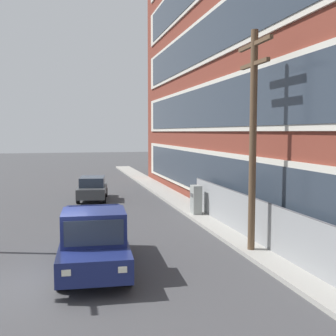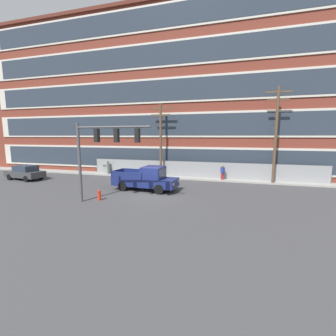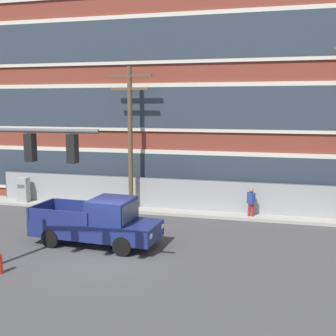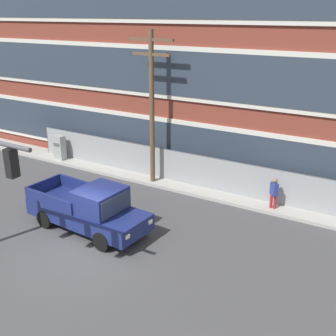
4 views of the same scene
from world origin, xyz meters
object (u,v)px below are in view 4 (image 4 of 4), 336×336
at_px(utility_pole_near_corner, 152,102).
at_px(electrical_cabinet, 60,149).
at_px(pickup_truck_navy, 90,210).
at_px(pedestrian_near_cabinet, 274,192).

xyz_separation_m(utility_pole_near_corner, electrical_cabinet, (-6.99, 0.09, -3.69)).
xyz_separation_m(pickup_truck_navy, utility_pole_near_corner, (-0.54, 5.78, 3.55)).
distance_m(pickup_truck_navy, electrical_cabinet, 9.55).
height_order(pickup_truck_navy, utility_pole_near_corner, utility_pole_near_corner).
distance_m(utility_pole_near_corner, electrical_cabinet, 7.91).
relative_size(pickup_truck_navy, electrical_cabinet, 3.44).
bearing_deg(utility_pole_near_corner, pedestrian_near_cabinet, 0.37).
height_order(utility_pole_near_corner, electrical_cabinet, utility_pole_near_corner).
relative_size(pickup_truck_navy, utility_pole_near_corner, 0.71).
bearing_deg(utility_pole_near_corner, electrical_cabinet, 179.30).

